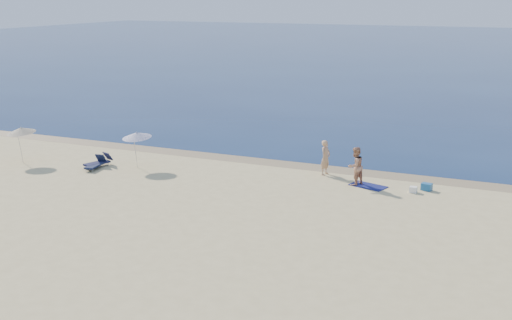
{
  "coord_description": "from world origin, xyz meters",
  "views": [
    {
      "loc": [
        11.83,
        -13.13,
        9.27
      ],
      "look_at": [
        -0.67,
        16.0,
        1.0
      ],
      "focal_mm": 45.0,
      "sensor_mm": 36.0,
      "label": 1
    }
  ],
  "objects": [
    {
      "name": "beach_towel",
      "position": [
        4.96,
        16.99,
        0.01
      ],
      "size": [
        1.97,
        1.44,
        0.03
      ],
      "primitive_type": "cube",
      "rotation": [
        0.0,
        0.0,
        -0.29
      ],
      "color": "#0F134D",
      "rests_on": "ground"
    },
    {
      "name": "wet_sand_strip",
      "position": [
        0.0,
        19.4,
        0.0
      ],
      "size": [
        240.0,
        1.6,
        0.0
      ],
      "primitive_type": "cube",
      "color": "#847254",
      "rests_on": "ground"
    },
    {
      "name": "lounger_right",
      "position": [
        -9.49,
        14.39,
        0.25
      ],
      "size": [
        0.7,
        1.61,
        0.69
      ],
      "rotation": [
        0.0,
        0.0,
        0.12
      ],
      "color": "#151D3B",
      "rests_on": "ground"
    },
    {
      "name": "person_right",
      "position": [
        4.28,
        16.95,
        0.97
      ],
      "size": [
        1.08,
        1.17,
        1.93
      ],
      "primitive_type": "imported",
      "rotation": [
        0.0,
        0.0,
        -2.05
      ],
      "color": "#AF795C",
      "rests_on": "ground"
    },
    {
      "name": "lounger_left",
      "position": [
        -9.59,
        14.81,
        0.26
      ],
      "size": [
        1.05,
        1.7,
        0.71
      ],
      "rotation": [
        0.0,
        0.0,
        -0.35
      ],
      "color": "#15193C",
      "rests_on": "ground"
    },
    {
      "name": "umbrella_near",
      "position": [
        -7.53,
        15.55,
        1.8
      ],
      "size": [
        1.98,
        1.99,
        2.07
      ],
      "rotation": [
        0.0,
        0.0,
        -0.28
      ],
      "color": "silver",
      "rests_on": "ground"
    },
    {
      "name": "umbrella_far",
      "position": [
        -14.09,
        13.93,
        1.84
      ],
      "size": [
        2.1,
        2.11,
        2.12
      ],
      "rotation": [
        0.0,
        0.0,
        -0.42
      ],
      "color": "silver",
      "rests_on": "ground"
    },
    {
      "name": "white_bag",
      "position": [
        7.19,
        16.82,
        0.15
      ],
      "size": [
        0.35,
        0.3,
        0.29
      ],
      "primitive_type": "cube",
      "rotation": [
        0.0,
        0.0,
        -0.02
      ],
      "color": "white",
      "rests_on": "ground"
    },
    {
      "name": "blue_cooler",
      "position": [
        7.72,
        17.45,
        0.17
      ],
      "size": [
        0.55,
        0.44,
        0.35
      ],
      "primitive_type": "cube",
      "rotation": [
        0.0,
        0.0,
        -0.21
      ],
      "color": "#1B5C97",
      "rests_on": "ground"
    },
    {
      "name": "sea",
      "position": [
        0.0,
        100.0,
        0.0
      ],
      "size": [
        240.0,
        160.0,
        0.01
      ],
      "primitive_type": "cube",
      "color": "#0B1E45",
      "rests_on": "ground"
    },
    {
      "name": "person_left",
      "position": [
        2.36,
        18.18,
        0.92
      ],
      "size": [
        0.58,
        0.75,
        1.84
      ],
      "primitive_type": "imported",
      "rotation": [
        0.0,
        0.0,
        1.35
      ],
      "color": "tan",
      "rests_on": "ground"
    }
  ]
}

